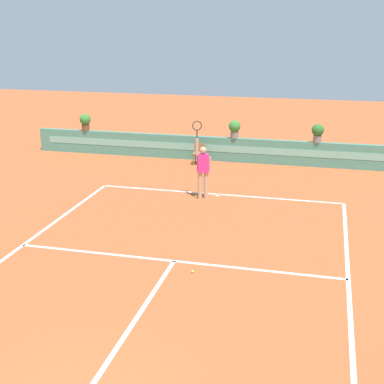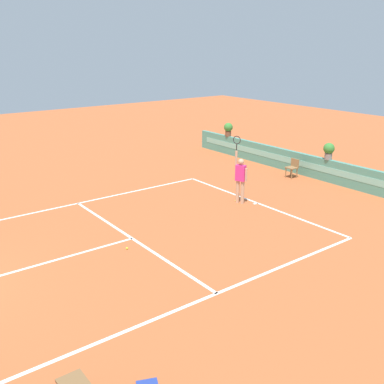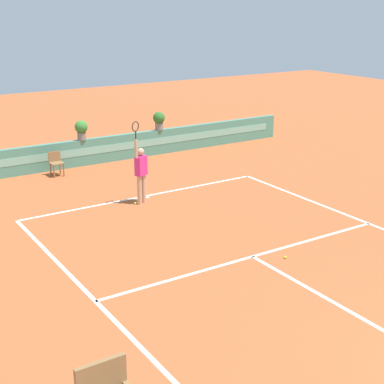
{
  "view_description": "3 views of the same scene",
  "coord_description": "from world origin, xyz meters",
  "px_view_note": "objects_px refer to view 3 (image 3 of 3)",
  "views": [
    {
      "loc": [
        3.36,
        -5.3,
        5.64
      ],
      "look_at": [
        -0.16,
        8.87,
        1.0
      ],
      "focal_mm": 50.95,
      "sensor_mm": 36.0,
      "label": 1
    },
    {
      "loc": [
        11.45,
        0.09,
        5.77
      ],
      "look_at": [
        -0.16,
        8.87,
        1.0
      ],
      "focal_mm": 42.18,
      "sensor_mm": 36.0,
      "label": 2
    },
    {
      "loc": [
        -8.16,
        -3.64,
        5.86
      ],
      "look_at": [
        -0.16,
        8.87,
        1.0
      ],
      "focal_mm": 54.16,
      "sensor_mm": 36.0,
      "label": 3
    }
  ],
  "objects_px": {
    "tennis_ball_mid_court": "(135,203)",
    "potted_plant_centre": "(81,129)",
    "potted_plant_right": "(159,120)",
    "ball_kid_chair": "(56,162)",
    "tennis_ball_near_baseline": "(285,257)",
    "tennis_player": "(141,170)"
  },
  "relations": [
    {
      "from": "tennis_player",
      "to": "potted_plant_centre",
      "type": "xyz_separation_m",
      "value": [
        0.17,
        5.05,
        0.36
      ]
    },
    {
      "from": "ball_kid_chair",
      "to": "tennis_player",
      "type": "bearing_deg",
      "value": -75.17
    },
    {
      "from": "ball_kid_chair",
      "to": "potted_plant_centre",
      "type": "relative_size",
      "value": 1.17
    },
    {
      "from": "tennis_ball_mid_court",
      "to": "potted_plant_centre",
      "type": "height_order",
      "value": "potted_plant_centre"
    },
    {
      "from": "ball_kid_chair",
      "to": "tennis_ball_mid_court",
      "type": "bearing_deg",
      "value": -78.0
    },
    {
      "from": "potted_plant_centre",
      "to": "potted_plant_right",
      "type": "bearing_deg",
      "value": 0.0
    },
    {
      "from": "tennis_ball_near_baseline",
      "to": "potted_plant_centre",
      "type": "height_order",
      "value": "potted_plant_centre"
    },
    {
      "from": "tennis_ball_mid_court",
      "to": "potted_plant_right",
      "type": "xyz_separation_m",
      "value": [
        3.71,
        5.03,
        1.38
      ]
    },
    {
      "from": "ball_kid_chair",
      "to": "tennis_player",
      "type": "xyz_separation_m",
      "value": [
        1.14,
        -4.31,
        0.57
      ]
    },
    {
      "from": "tennis_ball_near_baseline",
      "to": "tennis_ball_mid_court",
      "type": "relative_size",
      "value": 1.0
    },
    {
      "from": "potted_plant_centre",
      "to": "potted_plant_right",
      "type": "relative_size",
      "value": 1.0
    },
    {
      "from": "tennis_ball_mid_court",
      "to": "potted_plant_right",
      "type": "height_order",
      "value": "potted_plant_right"
    },
    {
      "from": "ball_kid_chair",
      "to": "tennis_ball_mid_court",
      "type": "height_order",
      "value": "ball_kid_chair"
    },
    {
      "from": "ball_kid_chair",
      "to": "tennis_ball_mid_court",
      "type": "distance_m",
      "value": 4.42
    },
    {
      "from": "tennis_ball_near_baseline",
      "to": "tennis_player",
      "type": "bearing_deg",
      "value": 100.47
    },
    {
      "from": "potted_plant_centre",
      "to": "tennis_ball_mid_court",
      "type": "bearing_deg",
      "value": -94.56
    },
    {
      "from": "tennis_ball_mid_court",
      "to": "potted_plant_centre",
      "type": "xyz_separation_m",
      "value": [
        0.4,
        5.03,
        1.38
      ]
    },
    {
      "from": "ball_kid_chair",
      "to": "potted_plant_centre",
      "type": "distance_m",
      "value": 1.77
    },
    {
      "from": "tennis_ball_near_baseline",
      "to": "potted_plant_right",
      "type": "relative_size",
      "value": 0.09
    },
    {
      "from": "tennis_ball_near_baseline",
      "to": "potted_plant_centre",
      "type": "bearing_deg",
      "value": 94.56
    },
    {
      "from": "potted_plant_right",
      "to": "tennis_ball_near_baseline",
      "type": "bearing_deg",
      "value": -103.26
    },
    {
      "from": "ball_kid_chair",
      "to": "potted_plant_right",
      "type": "bearing_deg",
      "value": 8.99
    }
  ]
}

